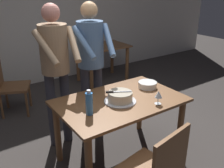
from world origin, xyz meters
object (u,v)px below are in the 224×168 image
wine_glass_near (159,95)px  cake_on_platter (120,97)px  plate_stack (147,85)px  background_table (102,53)px  person_standing_beside (55,62)px  main_dining_table (120,110)px  cake_knife (113,92)px  background_chair_0 (8,84)px  person_cutting_cake (91,57)px  water_bottle (89,103)px

wine_glass_near → cake_on_platter: bearing=137.8°
plate_stack → background_table: 2.27m
person_standing_beside → background_table: size_ratio=1.72×
cake_on_platter → main_dining_table: bearing=51.5°
cake_on_platter → cake_knife: cake_knife is taller
background_table → background_chair_0: 1.98m
person_cutting_cake → background_table: person_cutting_cake is taller
person_cutting_cake → cake_knife: bearing=-99.8°
plate_stack → wine_glass_near: (-0.20, -0.39, 0.07)m
main_dining_table → background_chair_0: 1.99m
wine_glass_near → person_cutting_cake: 1.00m
cake_knife → cake_on_platter: bearing=-28.9°
cake_knife → background_table: 2.59m
person_cutting_cake → background_table: 2.04m
main_dining_table → water_bottle: bearing=-168.2°
cake_on_platter → person_cutting_cake: (0.05, 0.67, 0.27)m
cake_on_platter → person_standing_beside: size_ratio=0.20×
cake_knife → person_standing_beside: bearing=116.8°
wine_glass_near → water_bottle: size_ratio=0.58×
main_dining_table → wine_glass_near: bearing=-48.8°
cake_knife → person_standing_beside: size_ratio=0.14×
cake_on_platter → background_chair_0: size_ratio=0.38×
water_bottle → background_table: 2.84m
cake_on_platter → person_standing_beside: 0.86m
main_dining_table → person_cutting_cake: size_ratio=0.78×
main_dining_table → person_standing_beside: size_ratio=0.78×
water_bottle → person_cutting_cake: 0.88m
plate_stack → person_standing_beside: bearing=147.2°
person_cutting_cake → background_chair_0: (-0.77, 1.20, -0.58)m
cake_knife → person_standing_beside: 0.78m
plate_stack → water_bottle: (-0.90, -0.18, 0.08)m
plate_stack → person_standing_beside: size_ratio=0.13×
person_standing_beside → background_chair_0: 1.35m
cake_knife → background_chair_0: background_chair_0 is taller
person_standing_beside → background_chair_0: bearing=105.1°
cake_on_platter → wine_glass_near: (0.29, -0.26, 0.05)m
cake_on_platter → water_bottle: size_ratio=1.36×
water_bottle → person_standing_beside: bearing=90.1°
main_dining_table → background_chair_0: (-0.75, 1.84, -0.13)m
background_chair_0 → cake_knife: bearing=-70.4°
wine_glass_near → person_cutting_cake: person_cutting_cake is taller
cake_on_platter → person_cutting_cake: bearing=85.9°
water_bottle → person_cutting_cake: (0.45, 0.73, 0.21)m
cake_knife → wine_glass_near: 0.46m
person_standing_beside → cake_on_platter: bearing=-60.3°
main_dining_table → wine_glass_near: size_ratio=9.37×
main_dining_table → background_table: main_dining_table is taller
main_dining_table → cake_knife: 0.26m
wine_glass_near → background_chair_0: background_chair_0 is taller
cake_on_platter → background_table: 2.58m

